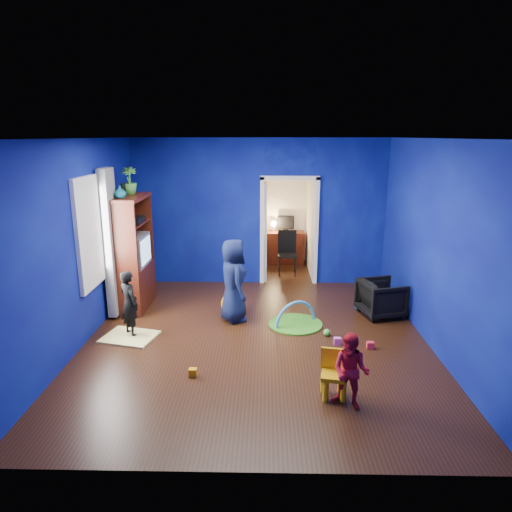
{
  "coord_description": "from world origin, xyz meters",
  "views": [
    {
      "loc": [
        0.13,
        -6.21,
        2.94
      ],
      "look_at": [
        -0.01,
        0.4,
        1.18
      ],
      "focal_mm": 32.0,
      "sensor_mm": 36.0,
      "label": 1
    }
  ],
  "objects_px": {
    "child_black": "(129,304)",
    "tv_armoire": "(130,253)",
    "vase": "(120,192)",
    "play_mat": "(295,324)",
    "toddler_red": "(351,371)",
    "crt_tv": "(132,250)",
    "kid_chair": "(334,377)",
    "folding_chair": "(287,254)",
    "hopper_ball": "(232,304)",
    "child_navy": "(233,281)",
    "armchair": "(382,298)",
    "study_desk": "(285,247)"
  },
  "relations": [
    {
      "from": "child_black",
      "to": "tv_armoire",
      "type": "bearing_deg",
      "value": -32.16
    },
    {
      "from": "vase",
      "to": "play_mat",
      "type": "height_order",
      "value": "vase"
    },
    {
      "from": "toddler_red",
      "to": "vase",
      "type": "bearing_deg",
      "value": 166.89
    },
    {
      "from": "crt_tv",
      "to": "kid_chair",
      "type": "bearing_deg",
      "value": -42.58
    },
    {
      "from": "kid_chair",
      "to": "folding_chair",
      "type": "distance_m",
      "value": 4.8
    },
    {
      "from": "folding_chair",
      "to": "hopper_ball",
      "type": "bearing_deg",
      "value": -114.31
    },
    {
      "from": "child_navy",
      "to": "child_black",
      "type": "bearing_deg",
      "value": 92.63
    },
    {
      "from": "hopper_ball",
      "to": "kid_chair",
      "type": "height_order",
      "value": "kid_chair"
    },
    {
      "from": "tv_armoire",
      "to": "folding_chair",
      "type": "bearing_deg",
      "value": 34.77
    },
    {
      "from": "child_black",
      "to": "play_mat",
      "type": "height_order",
      "value": "child_black"
    },
    {
      "from": "child_black",
      "to": "vase",
      "type": "bearing_deg",
      "value": -27.83
    },
    {
      "from": "child_navy",
      "to": "tv_armoire",
      "type": "distance_m",
      "value": 1.94
    },
    {
      "from": "armchair",
      "to": "study_desk",
      "type": "height_order",
      "value": "study_desk"
    },
    {
      "from": "toddler_red",
      "to": "study_desk",
      "type": "relative_size",
      "value": 0.99
    },
    {
      "from": "tv_armoire",
      "to": "crt_tv",
      "type": "bearing_deg",
      "value": 0.0
    },
    {
      "from": "hopper_ball",
      "to": "play_mat",
      "type": "xyz_separation_m",
      "value": [
        1.05,
        -0.43,
        -0.17
      ]
    },
    {
      "from": "toddler_red",
      "to": "armchair",
      "type": "bearing_deg",
      "value": 96.36
    },
    {
      "from": "hopper_ball",
      "to": "kid_chair",
      "type": "relative_size",
      "value": 0.74
    },
    {
      "from": "child_navy",
      "to": "hopper_ball",
      "type": "bearing_deg",
      "value": -8.41
    },
    {
      "from": "crt_tv",
      "to": "play_mat",
      "type": "bearing_deg",
      "value": -15.47
    },
    {
      "from": "child_navy",
      "to": "kid_chair",
      "type": "xyz_separation_m",
      "value": [
        1.31,
        -2.24,
        -0.43
      ]
    },
    {
      "from": "hopper_ball",
      "to": "play_mat",
      "type": "distance_m",
      "value": 1.15
    },
    {
      "from": "child_navy",
      "to": "armchair",
      "type": "bearing_deg",
      "value": -103.93
    },
    {
      "from": "study_desk",
      "to": "folding_chair",
      "type": "xyz_separation_m",
      "value": [
        0.0,
        -0.96,
        0.09
      ]
    },
    {
      "from": "crt_tv",
      "to": "play_mat",
      "type": "distance_m",
      "value": 3.06
    },
    {
      "from": "kid_chair",
      "to": "folding_chair",
      "type": "xyz_separation_m",
      "value": [
        -0.32,
        4.79,
        0.21
      ]
    },
    {
      "from": "child_navy",
      "to": "hopper_ball",
      "type": "relative_size",
      "value": 3.69
    },
    {
      "from": "vase",
      "to": "folding_chair",
      "type": "relative_size",
      "value": 0.22
    },
    {
      "from": "play_mat",
      "to": "child_navy",
      "type": "bearing_deg",
      "value": 170.01
    },
    {
      "from": "armchair",
      "to": "play_mat",
      "type": "distance_m",
      "value": 1.55
    },
    {
      "from": "child_black",
      "to": "study_desk",
      "type": "height_order",
      "value": "child_black"
    },
    {
      "from": "armchair",
      "to": "child_black",
      "type": "xyz_separation_m",
      "value": [
        -3.98,
        -0.87,
        0.2
      ]
    },
    {
      "from": "child_black",
      "to": "vase",
      "type": "xyz_separation_m",
      "value": [
        -0.31,
        0.92,
        1.55
      ]
    },
    {
      "from": "play_mat",
      "to": "folding_chair",
      "type": "height_order",
      "value": "folding_chair"
    },
    {
      "from": "play_mat",
      "to": "folding_chair",
      "type": "relative_size",
      "value": 0.93
    },
    {
      "from": "kid_chair",
      "to": "vase",
      "type": "bearing_deg",
      "value": 151.11
    },
    {
      "from": "child_navy",
      "to": "kid_chair",
      "type": "bearing_deg",
      "value": -169.47
    },
    {
      "from": "play_mat",
      "to": "child_black",
      "type": "bearing_deg",
      "value": -169.95
    },
    {
      "from": "child_navy",
      "to": "tv_armoire",
      "type": "xyz_separation_m",
      "value": [
        -1.82,
        0.59,
        0.3
      ]
    },
    {
      "from": "toddler_red",
      "to": "tv_armoire",
      "type": "distance_m",
      "value": 4.5
    },
    {
      "from": "armchair",
      "to": "crt_tv",
      "type": "relative_size",
      "value": 0.96
    },
    {
      "from": "tv_armoire",
      "to": "play_mat",
      "type": "height_order",
      "value": "tv_armoire"
    },
    {
      "from": "crt_tv",
      "to": "folding_chair",
      "type": "height_order",
      "value": "crt_tv"
    },
    {
      "from": "crt_tv",
      "to": "folding_chair",
      "type": "distance_m",
      "value": 3.43
    },
    {
      "from": "hopper_ball",
      "to": "folding_chair",
      "type": "bearing_deg",
      "value": 65.69
    },
    {
      "from": "armchair",
      "to": "child_black",
      "type": "relative_size",
      "value": 0.66
    },
    {
      "from": "armchair",
      "to": "child_navy",
      "type": "bearing_deg",
      "value": 80.68
    },
    {
      "from": "vase",
      "to": "toddler_red",
      "type": "bearing_deg",
      "value": -39.86
    },
    {
      "from": "crt_tv",
      "to": "kid_chair",
      "type": "height_order",
      "value": "crt_tv"
    },
    {
      "from": "hopper_ball",
      "to": "folding_chair",
      "type": "distance_m",
      "value": 2.53
    }
  ]
}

